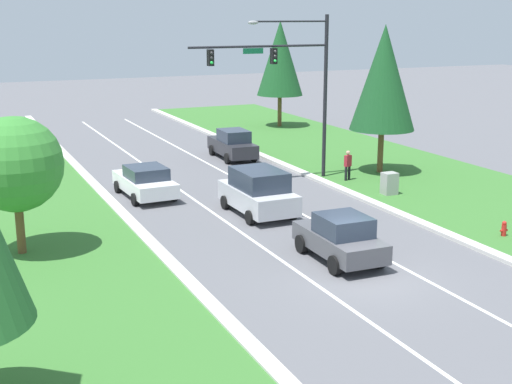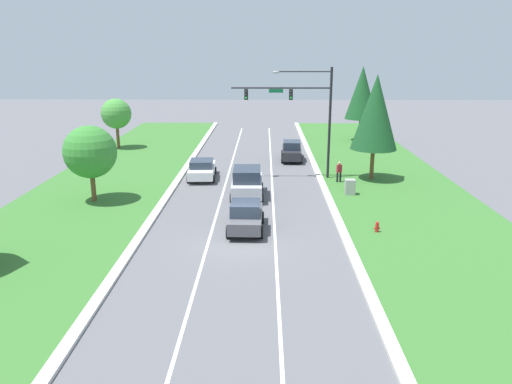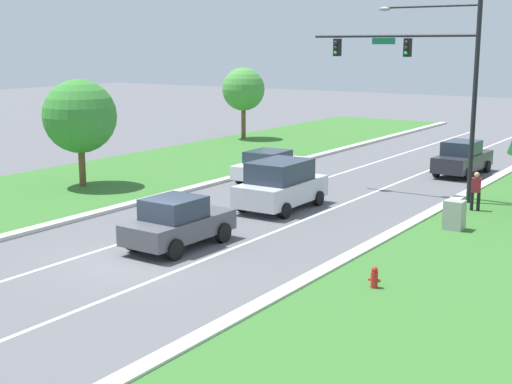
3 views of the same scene
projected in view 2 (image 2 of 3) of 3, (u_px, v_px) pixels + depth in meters
The scene contains 19 objects.
ground_plane at pixel (242, 242), 26.79m from camera, with size 160.00×160.00×0.00m, color #5B5B60.
curb_strip_right at pixel (347, 242), 26.67m from camera, with size 0.50×90.00×0.15m.
curb_strip_left at pixel (137, 240), 26.86m from camera, with size 0.50×90.00×0.15m.
grass_verge_right at pixel (446, 243), 26.60m from camera, with size 10.00×90.00×0.08m.
grass_verge_left at pixel (41, 240), 26.96m from camera, with size 10.00×90.00×0.08m.
lane_stripe_inner_left at pixel (208, 242), 26.82m from camera, with size 0.14×81.00×0.01m.
lane_stripe_inner_right at pixel (275, 243), 26.76m from camera, with size 0.14×81.00×0.01m.
traffic_signal_mast at pixel (303, 106), 38.58m from camera, with size 7.76×0.41×8.73m.
graphite_sedan at pixel (246, 216), 28.33m from camera, with size 2.08×4.14×1.75m.
white_sedan at pixel (202, 169), 39.90m from camera, with size 2.32×4.68×1.57m.
charcoal_sedan at pixel (292, 151), 46.58m from camera, with size 2.06×4.73×1.83m.
silver_suv at pixel (247, 182), 34.90m from camera, with size 2.31×4.53×2.06m.
utility_cabinet at pixel (350, 187), 35.29m from camera, with size 0.70×0.60×1.17m.
pedestrian at pixel (339, 171), 38.54m from camera, with size 0.43×0.32×1.69m.
fire_hydrant at pixel (377, 227), 28.03m from camera, with size 0.34×0.20×0.70m.
conifer_near_right_tree at pixel (362, 93), 55.06m from camera, with size 3.59×3.59×8.28m.
oak_near_left_tree at pixel (90, 152), 33.01m from camera, with size 3.50×3.50×5.21m.
conifer_far_right_tree at pixel (375, 112), 38.25m from camera, with size 3.58×3.58×8.23m.
oak_far_left_tree at pixel (116, 114), 51.24m from camera, with size 3.07×3.07×5.20m.
Camera 2 is at (1.19, -25.00, 9.95)m, focal length 35.00 mm.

